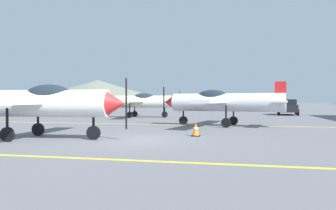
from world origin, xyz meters
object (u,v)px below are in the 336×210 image
airplane_mid (222,102)px  car_sedan (288,107)px  airplane_far (137,101)px  traffic_cone_front (196,129)px  airplane_near (35,102)px

airplane_mid → car_sedan: (5.79, 16.50, -0.60)m
airplane_far → traffic_cone_front: size_ratio=14.54×
traffic_cone_front → airplane_far: bearing=116.8°
airplane_mid → airplane_far: same height
car_sedan → traffic_cone_front: 23.32m
car_sedan → traffic_cone_front: (-6.53, -22.37, -0.56)m
airplane_near → airplane_far: (-1.05, 16.42, 0.00)m
airplane_mid → traffic_cone_front: 6.03m
airplane_near → airplane_far: bearing=93.6°
airplane_near → traffic_cone_front: airplane_near is taller
airplane_mid → airplane_far: (-7.89, 8.26, 0.00)m
airplane_mid → airplane_far: size_ratio=1.00×
airplane_far → traffic_cone_front: airplane_far is taller
airplane_mid → traffic_cone_front: bearing=-97.3°
airplane_mid → airplane_near: bearing=-130.0°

